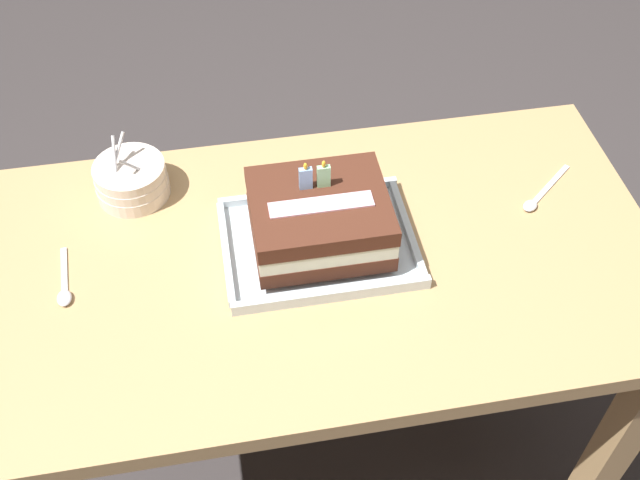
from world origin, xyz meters
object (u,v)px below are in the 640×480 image
(birthday_cake, at_px, (318,218))
(serving_spoon_near_tray, at_px, (537,199))
(bowl_stack, at_px, (131,180))
(foil_tray, at_px, (318,244))
(serving_spoon_by_bowls, at_px, (64,291))

(birthday_cake, xyz_separation_m, serving_spoon_near_tray, (0.42, 0.04, -0.07))
(serving_spoon_near_tray, bearing_deg, birthday_cake, -174.43)
(birthday_cake, bearing_deg, bowl_stack, 148.84)
(serving_spoon_near_tray, bearing_deg, bowl_stack, 168.44)
(foil_tray, distance_m, serving_spoon_near_tray, 0.42)
(bowl_stack, height_order, serving_spoon_by_bowls, bowl_stack)
(bowl_stack, bearing_deg, serving_spoon_by_bowls, -118.08)
(bowl_stack, xyz_separation_m, serving_spoon_near_tray, (0.73, -0.15, -0.03))
(birthday_cake, height_order, serving_spoon_near_tray, birthday_cake)
(birthday_cake, distance_m, serving_spoon_near_tray, 0.42)
(foil_tray, distance_m, birthday_cake, 0.06)
(serving_spoon_near_tray, xyz_separation_m, serving_spoon_by_bowls, (-0.85, -0.07, 0.00))
(serving_spoon_by_bowls, bearing_deg, bowl_stack, 61.92)
(birthday_cake, distance_m, serving_spoon_by_bowls, 0.44)
(foil_tray, height_order, serving_spoon_near_tray, foil_tray)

